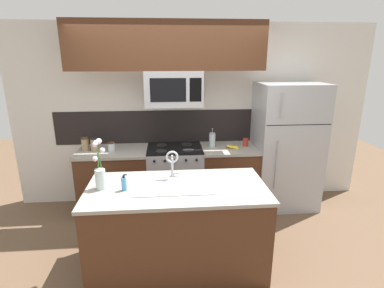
{
  "coord_description": "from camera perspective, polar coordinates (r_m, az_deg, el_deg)",
  "views": [
    {
      "loc": [
        -0.1,
        -3.08,
        2.16
      ],
      "look_at": [
        0.19,
        0.27,
        1.16
      ],
      "focal_mm": 28.0,
      "sensor_mm": 36.0,
      "label": 1
    }
  ],
  "objects": [
    {
      "name": "splash_band",
      "position": [
        4.42,
        -3.49,
        3.35
      ],
      "size": [
        3.41,
        0.01,
        0.48
      ],
      "primitive_type": "cube",
      "color": "black",
      "rests_on": "rear_partition"
    },
    {
      "name": "island_counter",
      "position": [
        3.22,
        -2.77,
        -15.43
      ],
      "size": [
        1.78,
        0.87,
        0.91
      ],
      "color": "#4C2B19",
      "rests_on": "ground"
    },
    {
      "name": "storage_jar_tall",
      "position": [
        4.32,
        -19.68,
        0.0
      ],
      "size": [
        0.1,
        0.1,
        0.18
      ],
      "color": "#997F5B",
      "rests_on": "back_counter_left"
    },
    {
      "name": "banana_bunch",
      "position": [
        4.2,
        7.82,
        -0.56
      ],
      "size": [
        0.19,
        0.12,
        0.08
      ],
      "color": "yellow",
      "rests_on": "back_counter_right"
    },
    {
      "name": "stove_range",
      "position": [
        4.33,
        -3.22,
        -6.55
      ],
      "size": [
        0.76,
        0.64,
        0.93
      ],
      "color": "#A8AAAF",
      "rests_on": "ground"
    },
    {
      "name": "storage_jar_medium",
      "position": [
        4.25,
        -18.09,
        -0.08
      ],
      "size": [
        0.1,
        0.1,
        0.18
      ],
      "color": "#997F5B",
      "rests_on": "back_counter_left"
    },
    {
      "name": "coffee_tin",
      "position": [
        4.35,
        10.15,
        0.36
      ],
      "size": [
        0.08,
        0.08,
        0.11
      ],
      "primitive_type": "cylinder",
      "color": "#B22D23",
      "rests_on": "back_counter_right"
    },
    {
      "name": "rear_partition",
      "position": [
        4.46,
        0.33,
        5.47
      ],
      "size": [
        5.2,
        0.1,
        2.6
      ],
      "primitive_type": "cube",
      "color": "silver",
      "rests_on": "ground"
    },
    {
      "name": "upper_cabinet_band",
      "position": [
        3.93,
        -4.88,
        18.16
      ],
      "size": [
        2.47,
        0.34,
        0.6
      ],
      "primitive_type": "cube",
      "color": "#4C2B19"
    },
    {
      "name": "refrigerator",
      "position": [
        4.52,
        17.41,
        -0.38
      ],
      "size": [
        0.89,
        0.74,
        1.8
      ],
      "color": "#A8AAAF",
      "rests_on": "ground"
    },
    {
      "name": "kitchen_sink",
      "position": [
        3.03,
        -3.61,
        -9.27
      ],
      "size": [
        0.76,
        0.44,
        0.16
      ],
      "color": "#ADAFB5",
      "rests_on": "island_counter"
    },
    {
      "name": "storage_jar_short",
      "position": [
        4.2,
        -15.09,
        -0.48
      ],
      "size": [
        0.09,
        0.09,
        0.12
      ],
      "color": "silver",
      "rests_on": "back_counter_left"
    },
    {
      "name": "back_counter_left",
      "position": [
        4.39,
        -14.42,
        -6.8
      ],
      "size": [
        0.97,
        0.65,
        0.91
      ],
      "color": "#4C2B19",
      "rests_on": "ground"
    },
    {
      "name": "ground_plane",
      "position": [
        3.76,
        -2.65,
        -18.49
      ],
      "size": [
        10.0,
        10.0,
        0.0
      ],
      "primitive_type": "plane",
      "color": "brown"
    },
    {
      "name": "french_press",
      "position": [
        4.25,
        3.87,
        0.82
      ],
      "size": [
        0.09,
        0.09,
        0.27
      ],
      "color": "silver",
      "rests_on": "back_counter_right"
    },
    {
      "name": "back_counter_right",
      "position": [
        4.41,
        6.85,
        -6.25
      ],
      "size": [
        0.8,
        0.65,
        0.91
      ],
      "color": "#4C2B19",
      "rests_on": "ground"
    },
    {
      "name": "microwave",
      "position": [
        3.98,
        -3.51,
        10.54
      ],
      "size": [
        0.74,
        0.4,
        0.46
      ],
      "color": "#A8AAAF"
    },
    {
      "name": "dish_soap_bottle",
      "position": [
        2.96,
        -12.82,
        -7.38
      ],
      "size": [
        0.06,
        0.05,
        0.16
      ],
      "color": "#4C93C6",
      "rests_on": "island_counter"
    },
    {
      "name": "sink_faucet",
      "position": [
        3.13,
        -3.78,
        -3.12
      ],
      "size": [
        0.14,
        0.14,
        0.31
      ],
      "color": "#B7BABF",
      "rests_on": "island_counter"
    },
    {
      "name": "flower_vase",
      "position": [
        3.03,
        -17.11,
        -5.4
      ],
      "size": [
        0.11,
        0.2,
        0.48
      ],
      "color": "silver",
      "rests_on": "island_counter"
    }
  ]
}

